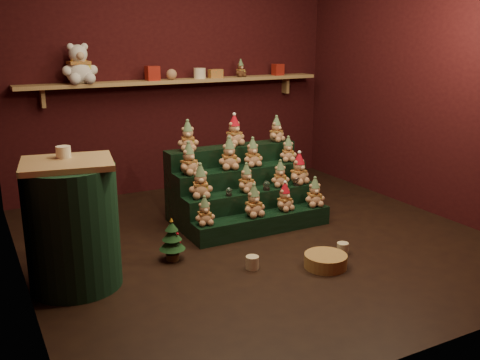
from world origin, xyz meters
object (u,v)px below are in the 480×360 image
snow_globe_a (229,192)px  snow_globe_b (267,185)px  riser_tier_front (263,223)px  mini_christmas_tree (172,240)px  mug_right (343,248)px  wicker_basket (326,261)px  white_bear (78,58)px  brown_bear (241,68)px  side_table (72,225)px  mug_left (252,263)px  snow_globe_c (297,181)px

snow_globe_a → snow_globe_b: bearing=0.0°
riser_tier_front → snow_globe_b: 0.38m
mini_christmas_tree → mug_right: (1.34, -0.57, -0.13)m
wicker_basket → white_bear: 3.29m
brown_bear → side_table: bearing=-145.2°
mini_christmas_tree → riser_tier_front: bearing=11.5°
snow_globe_b → white_bear: size_ratio=0.18×
snow_globe_b → mini_christmas_tree: 1.20m
mug_left → mini_christmas_tree: bearing=137.4°
mug_right → wicker_basket: (-0.29, -0.15, 0.00)m
riser_tier_front → snow_globe_a: size_ratio=17.52×
side_table → snow_globe_a: bearing=26.6°
mug_left → snow_globe_a: bearing=76.0°
side_table → mug_left: side_table is taller
white_bear → brown_bear: (1.91, 0.00, -0.16)m
snow_globe_b → mug_right: (0.22, -0.93, -0.36)m
side_table → mug_left: (1.31, -0.37, -0.42)m
snow_globe_c → mug_right: (-0.13, -0.93, -0.36)m
mini_christmas_tree → brown_bear: 2.80m
snow_globe_a → mug_right: 1.17m
snow_globe_a → side_table: 1.58m
snow_globe_c → side_table: bearing=-168.6°
wicker_basket → snow_globe_b: bearing=86.0°
riser_tier_front → mug_right: (0.35, -0.77, -0.04)m
riser_tier_front → mug_right: riser_tier_front is taller
snow_globe_a → wicker_basket: 1.18m
snow_globe_c → brown_bear: size_ratio=0.46×
snow_globe_c → mug_right: snow_globe_c is taller
snow_globe_a → mini_christmas_tree: size_ratio=0.21×
snow_globe_a → wicker_basket: bearing=-72.7°
snow_globe_a → white_bear: size_ratio=0.15×
snow_globe_a → snow_globe_c: size_ratio=0.86×
riser_tier_front → snow_globe_a: snow_globe_a is taller
snow_globe_c → side_table: (-2.27, -0.46, 0.07)m
snow_globe_a → snow_globe_c: bearing=0.0°
snow_globe_b → white_bear: 2.38m
mug_right → brown_bear: (0.31, 2.46, 1.37)m
brown_bear → riser_tier_front: bearing=-115.5°
mug_left → brown_bear: size_ratio=0.53×
mug_left → brown_bear: bearing=64.2°
snow_globe_c → mug_left: size_ratio=0.88×
snow_globe_a → brown_bear: bearing=58.6°
snow_globe_b → wicker_basket: snow_globe_b is taller
riser_tier_front → wicker_basket: bearing=-86.6°
snow_globe_b → side_table: (-1.92, -0.46, 0.07)m
mug_left → wicker_basket: (0.54, -0.25, 0.00)m
snow_globe_b → mug_right: size_ratio=0.93×
side_table → mini_christmas_tree: size_ratio=2.59×
snow_globe_a → wicker_basket: (0.33, -1.08, -0.35)m
riser_tier_front → mug_left: bearing=-126.1°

